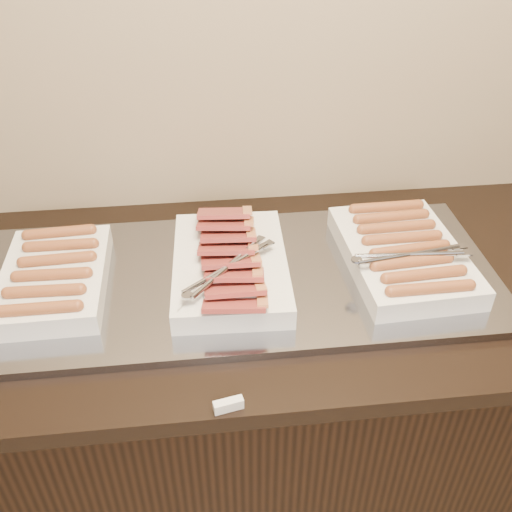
{
  "coord_description": "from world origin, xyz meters",
  "views": [
    {
      "loc": [
        -0.05,
        1.11,
        1.73
      ],
      "look_at": [
        0.07,
        2.13,
        0.97
      ],
      "focal_mm": 40.0,
      "sensor_mm": 36.0,
      "label": 1
    }
  ],
  "objects_px": {
    "dish_left": "(54,277)",
    "dish_right": "(403,253)",
    "counter": "(232,408)",
    "dish_center": "(230,265)",
    "warming_tray": "(234,278)"
  },
  "relations": [
    {
      "from": "dish_center",
      "to": "dish_right",
      "type": "distance_m",
      "value": 0.4
    },
    {
      "from": "warming_tray",
      "to": "dish_left",
      "type": "height_order",
      "value": "dish_left"
    },
    {
      "from": "dish_center",
      "to": "dish_left",
      "type": "bearing_deg",
      "value": -178.4
    },
    {
      "from": "counter",
      "to": "dish_left",
      "type": "relative_size",
      "value": 6.18
    },
    {
      "from": "warming_tray",
      "to": "counter",
      "type": "bearing_deg",
      "value": 180.0
    },
    {
      "from": "counter",
      "to": "dish_left",
      "type": "xyz_separation_m",
      "value": [
        -0.38,
        0.0,
        0.5
      ]
    },
    {
      "from": "warming_tray",
      "to": "dish_center",
      "type": "distance_m",
      "value": 0.04
    },
    {
      "from": "dish_left",
      "to": "counter",
      "type": "bearing_deg",
      "value": -0.72
    },
    {
      "from": "dish_left",
      "to": "dish_right",
      "type": "bearing_deg",
      "value": -0.98
    },
    {
      "from": "dish_left",
      "to": "dish_center",
      "type": "distance_m",
      "value": 0.39
    },
    {
      "from": "dish_right",
      "to": "dish_left",
      "type": "bearing_deg",
      "value": 177.07
    },
    {
      "from": "dish_left",
      "to": "dish_center",
      "type": "xyz_separation_m",
      "value": [
        0.39,
        -0.0,
        0.0
      ]
    },
    {
      "from": "warming_tray",
      "to": "dish_left",
      "type": "bearing_deg",
      "value": 180.0
    },
    {
      "from": "counter",
      "to": "dish_right",
      "type": "height_order",
      "value": "dish_right"
    },
    {
      "from": "dish_right",
      "to": "warming_tray",
      "type": "bearing_deg",
      "value": 176.81
    }
  ]
}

